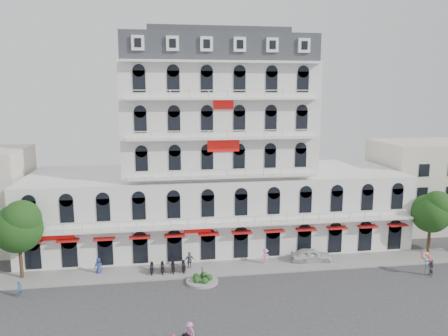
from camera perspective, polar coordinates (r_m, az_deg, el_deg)
ground at (r=40.05m, az=2.51°, el=-17.97°), size 120.00×120.00×0.00m
sidewalk at (r=48.03m, az=0.43°, el=-12.93°), size 53.00×4.00×0.16m
main_building at (r=53.89m, az=-1.02°, el=0.55°), size 45.00×15.00×25.80m
flank_building_east at (r=67.18m, az=25.05°, el=-1.95°), size 14.00×10.00×12.00m
traffic_island at (r=44.89m, az=-2.87°, el=-14.39°), size 3.20×3.20×1.60m
parked_scooter_row at (r=47.40m, az=-7.35°, el=-13.44°), size 4.40×1.80×1.10m
tree_west_inner at (r=48.22m, az=-25.27°, el=-6.75°), size 4.76×4.76×8.25m
tree_east_inner at (r=55.99m, az=25.49°, el=-5.03°), size 4.40×4.37×7.57m
parked_car at (r=50.47m, az=11.32°, el=-11.13°), size 4.65×2.23×1.53m
rider_center at (r=34.61m, az=-4.52°, el=-20.84°), size 1.30×1.32×2.02m
pedestrian_left at (r=48.16m, az=-16.06°, el=-12.24°), size 0.92×0.66×1.76m
pedestrian_mid at (r=47.76m, az=-4.51°, el=-11.97°), size 1.16×0.61×1.90m
pedestrian_right at (r=48.98m, az=5.44°, el=-11.47°), size 1.26×0.83×1.81m
pedestrian_far at (r=45.88m, az=-25.14°, el=-14.12°), size 0.57×0.66×1.52m
balloon_vendor at (r=50.52m, az=25.23°, el=-11.30°), size 1.33×1.28×2.45m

